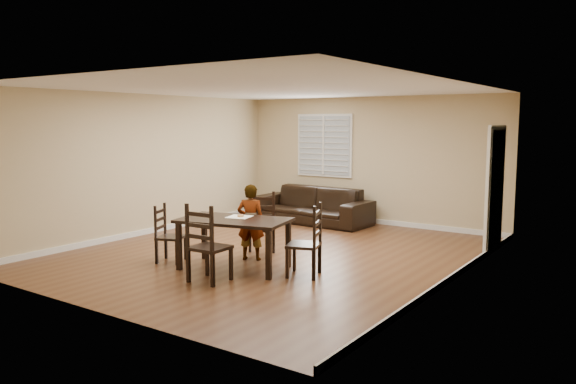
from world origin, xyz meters
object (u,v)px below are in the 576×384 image
object	(u,v)px
chair_right	(312,244)
chair_left	(164,236)
chair_near	(261,226)
chair_far	(203,248)
dining_table	(234,225)
donut	(240,215)
child	(251,222)
sofa	(312,205)

from	to	relation	value
chair_right	chair_left	bearing A→B (deg)	-95.95
chair_near	chair_far	size ratio (longest dim) A/B	0.95
dining_table	donut	distance (m)	0.21
chair_far	child	distance (m)	1.44
chair_left	donut	distance (m)	1.29
chair_near	chair_right	xyz separation A→B (m)	(1.44, -0.70, -0.00)
chair_right	donut	xyz separation A→B (m)	(-1.21, -0.11, 0.30)
chair_far	child	bearing A→B (deg)	-80.71
chair_left	child	size ratio (longest dim) A/B	0.75
child	donut	distance (m)	0.43
dining_table	chair_left	world-z (taller)	chair_left
chair_right	donut	bearing A→B (deg)	-104.56
chair_right	child	size ratio (longest dim) A/B	0.86
chair_right	child	distance (m)	1.35
dining_table	chair_left	size ratio (longest dim) A/B	1.95
chair_left	sofa	bearing A→B (deg)	-24.02
dining_table	child	world-z (taller)	child
chair_far	chair_right	xyz separation A→B (m)	(1.02, 1.13, -0.02)
chair_right	sofa	xyz separation A→B (m)	(-2.29, 3.64, -0.09)
chair_far	sofa	size ratio (longest dim) A/B	0.42
chair_near	chair_right	distance (m)	1.60
dining_table	donut	xyz separation A→B (m)	(-0.02, 0.18, 0.11)
child	sofa	bearing A→B (deg)	-97.34
chair_far	chair_left	world-z (taller)	chair_far
chair_far	chair_near	bearing A→B (deg)	-79.70
dining_table	chair_far	size ratio (longest dim) A/B	1.62
chair_far	sofa	bearing A→B (deg)	-77.76
chair_near	child	world-z (taller)	child
chair_near	sofa	bearing A→B (deg)	81.35
child	donut	size ratio (longest dim) A/B	11.64
dining_table	sofa	world-z (taller)	sofa
chair_near	sofa	world-z (taller)	chair_near
chair_far	donut	world-z (taller)	chair_far
chair_right	donut	size ratio (longest dim) A/B	9.98
chair_near	donut	world-z (taller)	chair_near
chair_far	sofa	distance (m)	4.94
sofa	chair_near	bearing A→B (deg)	-71.78
dining_table	sofa	xyz separation A→B (m)	(-1.11, 3.93, -0.28)
child	donut	bearing A→B (deg)	82.30
chair_far	chair_right	bearing A→B (deg)	-134.76
child	chair_far	bearing A→B (deg)	78.51
dining_table	chair_right	world-z (taller)	chair_right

